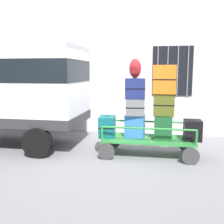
{
  "coord_description": "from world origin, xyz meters",
  "views": [
    {
      "loc": [
        1.19,
        -5.9,
        1.98
      ],
      "look_at": [
        0.1,
        0.18,
        1.03
      ],
      "focal_mm": 41.93,
      "sensor_mm": 36.0,
      "label": 1
    }
  ],
  "objects_px": {
    "suitcase_midleft_top": "(135,89)",
    "suitcase_left_bottom": "(107,126)",
    "suitcase_midright_bottom": "(193,130)",
    "luggage_cart": "(148,141)",
    "suitcase_midleft_middle": "(135,107)",
    "suitcase_center_middle": "(164,104)",
    "van": "(4,85)",
    "suitcase_center_top": "(164,79)",
    "suitcase_midleft_bottom": "(135,126)",
    "backpack": "(135,69)",
    "suitcase_center_bottom": "(163,127)"
  },
  "relations": [
    {
      "from": "suitcase_midleft_bottom",
      "to": "suitcase_center_bottom",
      "type": "height_order",
      "value": "suitcase_center_bottom"
    },
    {
      "from": "van",
      "to": "suitcase_center_bottom",
      "type": "distance_m",
      "value": 4.33
    },
    {
      "from": "suitcase_center_top",
      "to": "suitcase_midright_bottom",
      "type": "relative_size",
      "value": 1.34
    },
    {
      "from": "van",
      "to": "backpack",
      "type": "bearing_deg",
      "value": -4.94
    },
    {
      "from": "suitcase_left_bottom",
      "to": "suitcase_center_middle",
      "type": "xyz_separation_m",
      "value": [
        1.33,
        0.02,
        0.57
      ]
    },
    {
      "from": "luggage_cart",
      "to": "suitcase_center_middle",
      "type": "xyz_separation_m",
      "value": [
        0.33,
        0.01,
        0.89
      ]
    },
    {
      "from": "backpack",
      "to": "van",
      "type": "bearing_deg",
      "value": 175.06
    },
    {
      "from": "suitcase_midright_bottom",
      "to": "backpack",
      "type": "distance_m",
      "value": 1.93
    },
    {
      "from": "luggage_cart",
      "to": "suitcase_midleft_middle",
      "type": "relative_size",
      "value": 4.55
    },
    {
      "from": "suitcase_midleft_middle",
      "to": "suitcase_center_middle",
      "type": "bearing_deg",
      "value": -2.64
    },
    {
      "from": "van",
      "to": "suitcase_midleft_middle",
      "type": "relative_size",
      "value": 8.76
    },
    {
      "from": "suitcase_center_bottom",
      "to": "suitcase_midleft_bottom",
      "type": "bearing_deg",
      "value": 174.36
    },
    {
      "from": "luggage_cart",
      "to": "suitcase_midright_bottom",
      "type": "relative_size",
      "value": 4.65
    },
    {
      "from": "luggage_cart",
      "to": "suitcase_midleft_top",
      "type": "relative_size",
      "value": 4.58
    },
    {
      "from": "suitcase_midleft_middle",
      "to": "van",
      "type": "bearing_deg",
      "value": 175.29
    },
    {
      "from": "suitcase_center_middle",
      "to": "suitcase_left_bottom",
      "type": "bearing_deg",
      "value": -179.33
    },
    {
      "from": "van",
      "to": "suitcase_midleft_top",
      "type": "xyz_separation_m",
      "value": [
        3.56,
        -0.33,
        -0.03
      ]
    },
    {
      "from": "van",
      "to": "suitcase_left_bottom",
      "type": "xyz_separation_m",
      "value": [
        2.9,
        -0.34,
        -0.95
      ]
    },
    {
      "from": "suitcase_midleft_middle",
      "to": "suitcase_center_top",
      "type": "xyz_separation_m",
      "value": [
        0.66,
        -0.06,
        0.65
      ]
    },
    {
      "from": "suitcase_midleft_bottom",
      "to": "suitcase_center_bottom",
      "type": "xyz_separation_m",
      "value": [
        0.66,
        -0.07,
        0.01
      ]
    },
    {
      "from": "suitcase_midleft_middle",
      "to": "suitcase_center_middle",
      "type": "distance_m",
      "value": 0.67
    },
    {
      "from": "suitcase_left_bottom",
      "to": "suitcase_center_top",
      "type": "relative_size",
      "value": 0.86
    },
    {
      "from": "suitcase_midleft_top",
      "to": "suitcase_center_bottom",
      "type": "height_order",
      "value": "suitcase_midleft_top"
    },
    {
      "from": "suitcase_midleft_bottom",
      "to": "suitcase_midright_bottom",
      "type": "distance_m",
      "value": 1.33
    },
    {
      "from": "suitcase_center_middle",
      "to": "suitcase_center_top",
      "type": "relative_size",
      "value": 0.78
    },
    {
      "from": "suitcase_midright_bottom",
      "to": "luggage_cart",
      "type": "bearing_deg",
      "value": 178.6
    },
    {
      "from": "van",
      "to": "suitcase_midleft_bottom",
      "type": "bearing_deg",
      "value": -4.66
    },
    {
      "from": "suitcase_midleft_middle",
      "to": "backpack",
      "type": "relative_size",
      "value": 1.11
    },
    {
      "from": "suitcase_midleft_top",
      "to": "suitcase_center_bottom",
      "type": "bearing_deg",
      "value": -2.53
    },
    {
      "from": "suitcase_center_middle",
      "to": "backpack",
      "type": "xyz_separation_m",
      "value": [
        -0.67,
        0.02,
        0.81
      ]
    },
    {
      "from": "suitcase_midleft_bottom",
      "to": "suitcase_center_middle",
      "type": "relative_size",
      "value": 1.09
    },
    {
      "from": "suitcase_left_bottom",
      "to": "backpack",
      "type": "height_order",
      "value": "backpack"
    },
    {
      "from": "suitcase_midleft_top",
      "to": "suitcase_left_bottom",
      "type": "bearing_deg",
      "value": -178.87
    },
    {
      "from": "luggage_cart",
      "to": "suitcase_midleft_top",
      "type": "height_order",
      "value": "suitcase_midleft_top"
    },
    {
      "from": "van",
      "to": "suitcase_center_middle",
      "type": "xyz_separation_m",
      "value": [
        4.22,
        -0.32,
        -0.38
      ]
    },
    {
      "from": "suitcase_midleft_bottom",
      "to": "van",
      "type": "bearing_deg",
      "value": 175.34
    },
    {
      "from": "suitcase_left_bottom",
      "to": "suitcase_midleft_middle",
      "type": "distance_m",
      "value": 0.82
    },
    {
      "from": "suitcase_left_bottom",
      "to": "suitcase_midright_bottom",
      "type": "bearing_deg",
      "value": -0.4
    },
    {
      "from": "van",
      "to": "suitcase_midleft_bottom",
      "type": "xyz_separation_m",
      "value": [
        3.56,
        -0.29,
        -0.92
      ]
    },
    {
      "from": "suitcase_center_middle",
      "to": "backpack",
      "type": "relative_size",
      "value": 1.13
    },
    {
      "from": "suitcase_left_bottom",
      "to": "suitcase_midleft_bottom",
      "type": "xyz_separation_m",
      "value": [
        0.66,
        0.05,
        0.02
      ]
    },
    {
      "from": "luggage_cart",
      "to": "suitcase_center_top",
      "type": "distance_m",
      "value": 1.5
    },
    {
      "from": "suitcase_center_top",
      "to": "van",
      "type": "bearing_deg",
      "value": 175.21
    },
    {
      "from": "luggage_cart",
      "to": "suitcase_center_bottom",
      "type": "bearing_deg",
      "value": -4.6
    },
    {
      "from": "van",
      "to": "suitcase_midleft_top",
      "type": "bearing_deg",
      "value": -5.24
    },
    {
      "from": "suitcase_midleft_middle",
      "to": "backpack",
      "type": "distance_m",
      "value": 0.89
    },
    {
      "from": "van",
      "to": "suitcase_midleft_middle",
      "type": "xyz_separation_m",
      "value": [
        3.56,
        -0.29,
        -0.46
      ]
    },
    {
      "from": "suitcase_left_bottom",
      "to": "suitcase_center_middle",
      "type": "height_order",
      "value": "suitcase_center_middle"
    },
    {
      "from": "suitcase_midleft_bottom",
      "to": "suitcase_left_bottom",
      "type": "bearing_deg",
      "value": -175.75
    },
    {
      "from": "suitcase_midleft_top",
      "to": "backpack",
      "type": "height_order",
      "value": "backpack"
    }
  ]
}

